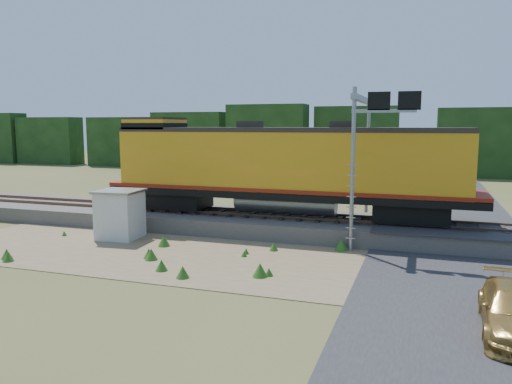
% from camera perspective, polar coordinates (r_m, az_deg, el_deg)
% --- Properties ---
extents(ground, '(140.00, 140.00, 0.00)m').
position_cam_1_polar(ground, '(19.41, 1.26, -8.35)').
color(ground, '#475123').
rests_on(ground, ground).
extents(ballast, '(70.00, 5.00, 0.80)m').
position_cam_1_polar(ballast, '(24.95, 5.42, -3.83)').
color(ballast, slate).
rests_on(ballast, ground).
extents(rails, '(70.00, 1.54, 0.16)m').
position_cam_1_polar(rails, '(24.86, 5.43, -2.74)').
color(rails, brown).
rests_on(rails, ballast).
extents(dirt_shoulder, '(26.00, 8.00, 0.03)m').
position_cam_1_polar(dirt_shoulder, '(20.52, -3.70, -7.44)').
color(dirt_shoulder, '#8C7754').
rests_on(dirt_shoulder, ground).
extents(road, '(7.00, 66.00, 0.86)m').
position_cam_1_polar(road, '(19.33, 22.43, -8.75)').
color(road, '#38383A').
rests_on(road, ground).
extents(tree_line_north, '(130.00, 3.00, 6.50)m').
position_cam_1_polar(tree_line_north, '(56.13, 13.06, 5.13)').
color(tree_line_north, black).
rests_on(tree_line_north, ground).
extents(weed_clumps, '(15.00, 6.20, 0.56)m').
position_cam_1_polar(weed_clumps, '(20.78, -7.98, -7.35)').
color(weed_clumps, '#2E601B').
rests_on(weed_clumps, ground).
extents(locomotive, '(18.61, 2.84, 4.80)m').
position_cam_1_polar(locomotive, '(24.84, 2.79, 2.97)').
color(locomotive, black).
rests_on(locomotive, rails).
extents(shed, '(2.11, 2.11, 2.33)m').
position_cam_1_polar(shed, '(24.44, -15.28, -2.45)').
color(shed, silver).
rests_on(shed, ground).
extents(signal_gantry, '(2.74, 6.20, 6.91)m').
position_cam_1_polar(signal_gantry, '(23.27, 12.68, 7.09)').
color(signal_gantry, gray).
rests_on(signal_gantry, ground).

